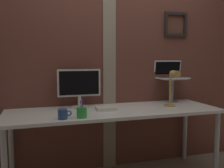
# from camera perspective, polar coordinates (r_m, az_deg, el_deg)

# --- Properties ---
(brick_wall_back) EXTENTS (3.48, 0.16, 2.43)m
(brick_wall_back) POSITION_cam_1_polar(r_m,az_deg,el_deg) (2.91, 0.48, 5.00)
(brick_wall_back) COLOR brown
(brick_wall_back) RESTS_ON ground_plane
(desk) EXTENTS (2.15, 0.69, 0.75)m
(desk) POSITION_cam_1_polar(r_m,az_deg,el_deg) (2.55, 0.67, -7.30)
(desk) COLOR white
(desk) RESTS_ON ground_plane
(monitor) EXTENTS (0.45, 0.18, 0.40)m
(monitor) POSITION_cam_1_polar(r_m,az_deg,el_deg) (2.64, -7.47, -0.21)
(monitor) COLOR silver
(monitor) RESTS_ON desk
(laptop_stand) EXTENTS (0.28, 0.22, 0.28)m
(laptop_stand) POSITION_cam_1_polar(r_m,az_deg,el_deg) (3.03, 13.53, -0.54)
(laptop_stand) COLOR gray
(laptop_stand) RESTS_ON desk
(laptop) EXTENTS (0.36, 0.24, 0.21)m
(laptop) POSITION_cam_1_polar(r_m,az_deg,el_deg) (3.07, 13.04, 2.37)
(laptop) COLOR white
(laptop) RESTS_ON laptop_stand
(desk_lamp) EXTENTS (0.12, 0.20, 0.39)m
(desk_lamp) POSITION_cam_1_polar(r_m,az_deg,el_deg) (2.71, 13.67, -0.09)
(desk_lamp) COLOR tan
(desk_lamp) RESTS_ON desk
(pen_cup) EXTENTS (0.09, 0.09, 0.18)m
(pen_cup) POSITION_cam_1_polar(r_m,az_deg,el_deg) (2.20, -6.88, -6.40)
(pen_cup) COLOR green
(pen_cup) RESTS_ON desk
(coffee_mug) EXTENTS (0.12, 0.08, 0.08)m
(coffee_mug) POSITION_cam_1_polar(r_m,az_deg,el_deg) (2.18, -11.07, -6.71)
(coffee_mug) COLOR #2D4C8C
(coffee_mug) RESTS_ON desk
(paper_clutter_stack) EXTENTS (0.21, 0.15, 0.03)m
(paper_clutter_stack) POSITION_cam_1_polar(r_m,az_deg,el_deg) (2.51, -1.35, -5.59)
(paper_clutter_stack) COLOR silver
(paper_clutter_stack) RESTS_ON desk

